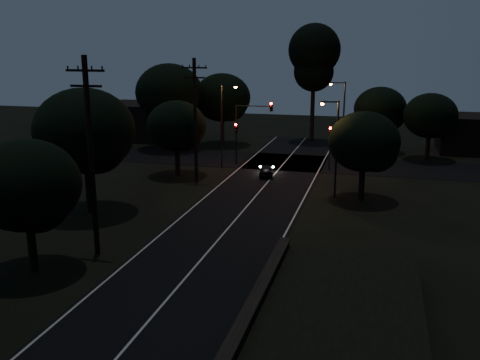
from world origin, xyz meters
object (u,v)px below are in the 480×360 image
Objects in this scene: utility_pole_mid at (91,154)px; signal_right at (330,140)px; utility_pole_far at (195,119)px; tall_pine at (314,57)px; signal_left at (236,136)px; streetlight_b at (342,116)px; streetlight_a at (223,120)px; signal_mast at (253,121)px; car at (266,170)px; streetlight_c at (335,142)px.

utility_pole_mid reaches higher than signal_right.
utility_pole_far is 24.49m from tall_pine.
tall_pine is at bearing 80.07° from utility_pole_mid.
streetlight_b is at bearing 22.05° from signal_left.
utility_pole_far reaches higher than streetlight_a.
tall_pine is at bearing 103.49° from signal_right.
signal_mast is (1.69, 0.00, 1.50)m from signal_left.
utility_pole_mid is at bearing -111.30° from streetlight_b.
utility_pole_mid is 23.04m from streetlight_a.
signal_mast reaches higher than car.
tall_pine reaches higher than streetlight_b.
utility_pole_mid is 0.78× the size of tall_pine.
utility_pole_mid is 1.38× the size of streetlight_a.
streetlight_b reaches higher than signal_right.
utility_pole_mid is 1.47× the size of streetlight_c.
car is (-5.91, -8.34, -4.12)m from streetlight_b.
signal_left is 10.84m from streetlight_b.
streetlight_b is at bearing -135.60° from car.
tall_pine is 17.09m from signal_right.
signal_right reaches higher than car.
streetlight_b is 2.64× the size of car.
signal_right is 0.51× the size of streetlight_b.
signal_right is at bearing 0.00° from signal_left.
signal_right is at bearing -100.00° from streetlight_b.
utility_pole_mid is 25.22m from signal_mast.
streetlight_a reaches higher than signal_left.
utility_pole_mid is 27.30m from signal_right.
signal_left is 2.26m from signal_mast.
utility_pole_mid reaches higher than streetlight_b.
tall_pine is 21.67m from car.
signal_mast is (3.09, 24.99, -1.40)m from utility_pole_mid.
tall_pine is 2.25× the size of signal_mast.
signal_left is (1.40, 7.99, -2.65)m from utility_pole_far.
signal_left is at bearing -157.95° from streetlight_b.
signal_mast is at bearing 131.19° from streetlight_c.
utility_pole_mid is 17.00m from utility_pole_far.
car is at bearing 75.36° from utility_pole_mid.
streetlight_c reaches higher than signal_left.
utility_pole_far reaches higher than streetlight_c.
streetlight_b is (11.31, 12.00, -0.85)m from utility_pole_far.
signal_left is at bearing -57.54° from car.
signal_left is 0.66× the size of signal_mast.
streetlight_c is at bearing -43.76° from signal_left.
streetlight_c is at bearing -82.98° from signal_right.
streetlight_c is (11.14, -8.00, -0.29)m from streetlight_a.
signal_mast is at bearing 179.97° from signal_right.
streetlight_b reaches higher than streetlight_c.
streetlight_b reaches higher than car.
utility_pole_far is at bearing 90.00° from utility_pole_mid.
utility_pole_far is at bearing -96.59° from streetlight_a.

